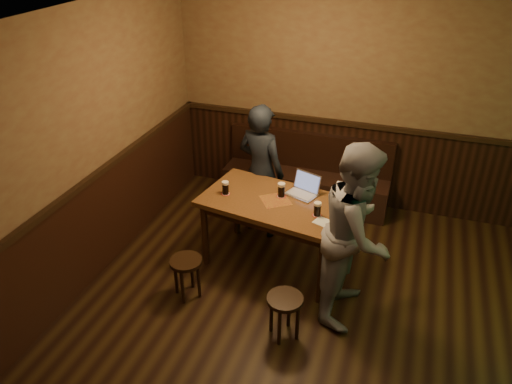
{
  "coord_description": "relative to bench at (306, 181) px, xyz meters",
  "views": [
    {
      "loc": [
        0.58,
        -3.09,
        3.52
      ],
      "look_at": [
        -0.87,
        1.19,
        0.95
      ],
      "focal_mm": 35.0,
      "sensor_mm": 36.0,
      "label": 1
    }
  ],
  "objects": [
    {
      "name": "person_suit",
      "position": [
        -0.36,
        -0.86,
        0.52
      ],
      "size": [
        0.69,
        0.55,
        1.65
      ],
      "primitive_type": "imported",
      "rotation": [
        0.0,
        0.0,
        2.87
      ],
      "color": "black",
      "rests_on": "ground"
    },
    {
      "name": "pint_mid",
      "position": [
        0.03,
        -1.36,
        0.6
      ],
      "size": [
        0.1,
        0.1,
        0.16
      ],
      "color": "#AB1517",
      "rests_on": "pub_table"
    },
    {
      "name": "menu",
      "position": [
        0.59,
        -1.72,
        0.52
      ],
      "size": [
        0.26,
        0.21,
        0.0
      ],
      "primitive_type": "cube",
      "rotation": [
        0.0,
        0.0,
        -0.34
      ],
      "color": "silver",
      "rests_on": "pub_table"
    },
    {
      "name": "bench",
      "position": [
        0.0,
        0.0,
        0.0
      ],
      "size": [
        2.2,
        0.5,
        0.95
      ],
      "color": "black",
      "rests_on": "ground"
    },
    {
      "name": "stool_right",
      "position": [
        0.41,
        -2.48,
        0.05
      ],
      "size": [
        0.36,
        0.36,
        0.46
      ],
      "rotation": [
        0.0,
        0.0,
        -0.07
      ],
      "color": "black",
      "rests_on": "ground"
    },
    {
      "name": "stool_left",
      "position": [
        -0.7,
        -2.26,
        0.05
      ],
      "size": [
        0.35,
        0.35,
        0.45
      ],
      "rotation": [
        0.0,
        0.0,
        0.05
      ],
      "color": "black",
      "rests_on": "ground"
    },
    {
      "name": "room",
      "position": [
        0.68,
        -2.53,
        0.89
      ],
      "size": [
        5.04,
        6.04,
        2.84
      ],
      "color": "black",
      "rests_on": "ground"
    },
    {
      "name": "pub_table",
      "position": [
        0.0,
        -1.46,
        0.41
      ],
      "size": [
        1.67,
        1.12,
        0.84
      ],
      "rotation": [
        0.0,
        0.0,
        -0.16
      ],
      "color": "#4F3616",
      "rests_on": "ground"
    },
    {
      "name": "laptop",
      "position": [
        0.25,
        -1.22,
        0.58
      ],
      "size": [
        0.39,
        0.35,
        0.23
      ],
      "rotation": [
        0.0,
        0.0,
        -0.35
      ],
      "color": "silver",
      "rests_on": "pub_table"
    },
    {
      "name": "person_grey",
      "position": [
        0.92,
        -1.9,
        0.59
      ],
      "size": [
        0.76,
        0.93,
        1.8
      ],
      "primitive_type": "imported",
      "rotation": [
        0.0,
        0.0,
        1.48
      ],
      "color": "gray",
      "rests_on": "ground"
    },
    {
      "name": "pint_right",
      "position": [
        0.48,
        -1.61,
        0.6
      ],
      "size": [
        0.1,
        0.1,
        0.15
      ],
      "color": "#AB1517",
      "rests_on": "pub_table"
    },
    {
      "name": "pint_left",
      "position": [
        -0.55,
        -1.5,
        0.6
      ],
      "size": [
        0.1,
        0.1,
        0.15
      ],
      "color": "#AB1517",
      "rests_on": "pub_table"
    }
  ]
}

